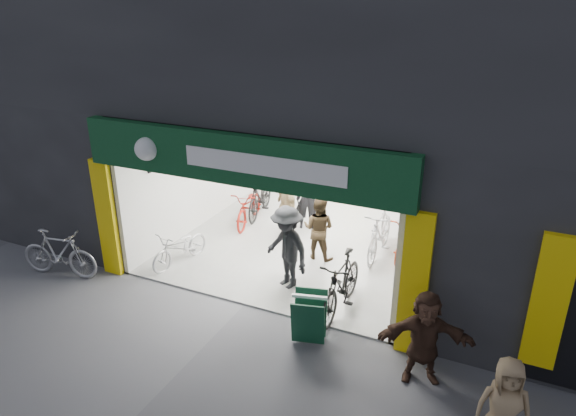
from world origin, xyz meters
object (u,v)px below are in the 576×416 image
Objects in this scene: parked_bike at (59,253)px; sandwich_board at (309,317)px; bike_left_front at (180,247)px; pedestrian_near at (503,408)px; bike_right_front at (341,285)px.

parked_bike reaches higher than sandwich_board.
bike_left_front is at bearing -63.94° from parked_bike.
pedestrian_near is (6.93, -2.54, 0.32)m from bike_left_front.
parked_bike is 5.78m from sandwich_board.
parked_bike is 2.01× the size of sandwich_board.
bike_left_front is at bearing 145.54° from pedestrian_near.
bike_right_front is 6.11m from parked_bike.
pedestrian_near is at bearing -9.47° from bike_left_front.
bike_right_front reaches higher than bike_left_front.
pedestrian_near is at bearing -35.92° from bike_right_front.
parked_bike is at bearing -167.28° from bike_right_front.
sandwich_board is (-0.20, -1.10, -0.10)m from bike_right_front.
pedestrian_near is at bearing -34.51° from sandwich_board.
bike_left_front is 3.95m from bike_right_front.
parked_bike is at bearing -132.70° from bike_left_front.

